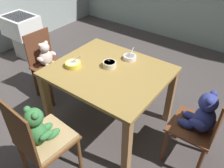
% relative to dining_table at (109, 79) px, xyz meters
% --- Properties ---
extents(ground_plane, '(5.20, 5.20, 0.04)m').
position_rel_dining_table_xyz_m(ground_plane, '(0.00, 0.00, -0.63)').
color(ground_plane, '#443E3C').
extents(dining_table, '(1.13, 0.97, 0.72)m').
position_rel_dining_table_xyz_m(dining_table, '(0.00, 0.00, 0.00)').
color(dining_table, olive).
rests_on(dining_table, ground_plane).
extents(teddy_chair_near_left, '(0.40, 0.40, 0.85)m').
position_rel_dining_table_xyz_m(teddy_chair_near_left, '(-0.96, -0.02, -0.10)').
color(teddy_chair_near_left, brown).
rests_on(teddy_chair_near_left, ground_plane).
extents(teddy_chair_near_right, '(0.40, 0.40, 0.89)m').
position_rel_dining_table_xyz_m(teddy_chair_near_right, '(0.95, 0.07, -0.06)').
color(teddy_chair_near_right, brown).
rests_on(teddy_chair_near_right, ground_plane).
extents(teddy_chair_near_front, '(0.44, 0.45, 0.92)m').
position_rel_dining_table_xyz_m(teddy_chair_near_front, '(-0.04, -0.87, -0.07)').
color(teddy_chair_near_front, brown).
rests_on(teddy_chair_near_front, ground_plane).
extents(porridge_bowl_white_far_center, '(0.14, 0.15, 0.11)m').
position_rel_dining_table_xyz_m(porridge_bowl_white_far_center, '(0.05, 0.30, 0.13)').
color(porridge_bowl_white_far_center, silver).
rests_on(porridge_bowl_white_far_center, dining_table).
extents(porridge_bowl_yellow_near_left, '(0.16, 0.16, 0.13)m').
position_rel_dining_table_xyz_m(porridge_bowl_yellow_near_left, '(-0.33, -0.16, 0.13)').
color(porridge_bowl_yellow_near_left, yellow).
rests_on(porridge_bowl_yellow_near_left, dining_table).
extents(porridge_bowl_cream_center, '(0.14, 0.14, 0.13)m').
position_rel_dining_table_xyz_m(porridge_bowl_cream_center, '(-0.03, 0.05, 0.14)').
color(porridge_bowl_cream_center, beige).
rests_on(porridge_bowl_cream_center, dining_table).
extents(sink_basin, '(0.54, 0.42, 0.71)m').
position_rel_dining_table_xyz_m(sink_basin, '(-2.05, 0.40, -0.15)').
color(sink_basin, '#B7B2A8').
rests_on(sink_basin, ground_plane).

